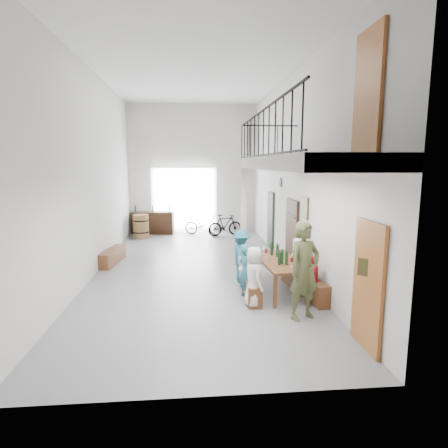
{
  "coord_description": "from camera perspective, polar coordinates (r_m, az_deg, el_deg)",
  "views": [
    {
      "loc": [
        -0.11,
        -10.43,
        2.99
      ],
      "look_at": [
        0.77,
        -0.5,
        1.38
      ],
      "focal_mm": 30.0,
      "sensor_mm": 36.0,
      "label": 1
    }
  ],
  "objects": [
    {
      "name": "bench_inner",
      "position": [
        8.77,
        3.97,
        -9.25
      ],
      "size": [
        0.36,
        1.89,
        0.43
      ],
      "primitive_type": "cube",
      "rotation": [
        0.0,
        0.0,
        -0.03
      ],
      "color": "brown",
      "rests_on": "ground"
    },
    {
      "name": "guest_left_a",
      "position": [
        7.94,
        4.57,
        -8.01
      ],
      "size": [
        0.52,
        0.69,
        1.29
      ],
      "primitive_type": "imported",
      "rotation": [
        0.0,
        0.0,
        1.75
      ],
      "color": "silver",
      "rests_on": "ground"
    },
    {
      "name": "tableware",
      "position": [
        8.7,
        8.4,
        -4.55
      ],
      "size": [
        0.61,
        1.66,
        0.35
      ],
      "color": "black",
      "rests_on": "tasting_table"
    },
    {
      "name": "tasting_table",
      "position": [
        8.78,
        8.48,
        -5.98
      ],
      "size": [
        0.96,
        2.11,
        0.79
      ],
      "rotation": [
        0.0,
        0.0,
        0.06
      ],
      "color": "brown",
      "rests_on": "ground"
    },
    {
      "name": "guest_left_d",
      "position": [
        9.57,
        2.62,
        -4.84
      ],
      "size": [
        0.51,
        0.87,
        1.34
      ],
      "primitive_type": "imported",
      "rotation": [
        0.0,
        0.0,
        1.59
      ],
      "color": "#236677",
      "rests_on": "ground"
    },
    {
      "name": "room_walls",
      "position": [
        10.45,
        -4.57,
        12.27
      ],
      "size": [
        12.0,
        12.0,
        12.0
      ],
      "color": "silver",
      "rests_on": "ground"
    },
    {
      "name": "bicycle_far",
      "position": [
        15.6,
        0.16,
        -0.17
      ],
      "size": [
        1.56,
        0.87,
        0.9
      ],
      "primitive_type": "imported",
      "rotation": [
        0.0,
        0.0,
        1.89
      ],
      "color": "black",
      "rests_on": "ground"
    },
    {
      "name": "gateway_portal",
      "position": [
        16.45,
        -6.08,
        3.59
      ],
      "size": [
        2.8,
        0.08,
        2.8
      ],
      "primitive_type": "cube",
      "color": "white",
      "rests_on": "ground"
    },
    {
      "name": "oak_barrel",
      "position": [
        15.6,
        -12.53,
        -0.32
      ],
      "size": [
        0.64,
        0.64,
        0.94
      ],
      "color": "brown",
      "rests_on": "ground"
    },
    {
      "name": "serving_counter",
      "position": [
        16.36,
        -10.77,
        0.17
      ],
      "size": [
        1.84,
        0.76,
        0.94
      ],
      "primitive_type": "cube",
      "rotation": [
        0.0,
        0.0,
        -0.15
      ],
      "color": "#3B2513",
      "rests_on": "ground"
    },
    {
      "name": "counter_bottles",
      "position": [
        16.3,
        -10.82,
        2.31
      ],
      "size": [
        1.54,
        0.23,
        0.28
      ],
      "color": "black",
      "rests_on": "serving_counter"
    },
    {
      "name": "right_wall_decor",
      "position": [
        9.1,
        12.97,
        1.08
      ],
      "size": [
        0.07,
        8.28,
        5.07
      ],
      "color": "#99592A",
      "rests_on": "ground"
    },
    {
      "name": "bicycle_near",
      "position": [
        15.85,
        -3.16,
        -0.13
      ],
      "size": [
        1.71,
        1.03,
        0.85
      ],
      "primitive_type": "imported",
      "rotation": [
        0.0,
        0.0,
        1.26
      ],
      "color": "black",
      "rests_on": "ground"
    },
    {
      "name": "guest_right_a",
      "position": [
        8.41,
        13.48,
        -8.14
      ],
      "size": [
        0.48,
        0.66,
        1.04
      ],
      "primitive_type": "imported",
      "rotation": [
        0.0,
        0.0,
        -2.0
      ],
      "color": "#A81F1C",
      "rests_on": "ground"
    },
    {
      "name": "bench_wall",
      "position": [
        8.99,
        11.97,
        -8.81
      ],
      "size": [
        0.57,
        2.11,
        0.48
      ],
      "primitive_type": "cube",
      "rotation": [
        0.0,
        0.0,
        0.14
      ],
      "color": "brown",
      "rests_on": "ground"
    },
    {
      "name": "potted_plant",
      "position": [
        11.82,
        7.61,
        -4.56
      ],
      "size": [
        0.44,
        0.41,
        0.39
      ],
      "primitive_type": "imported",
      "rotation": [
        0.0,
        0.0,
        0.34
      ],
      "color": "#205424",
      "rests_on": "ground"
    },
    {
      "name": "balcony",
      "position": [
        7.6,
        11.01,
        8.83
      ],
      "size": [
        1.52,
        5.62,
        4.0
      ],
      "color": "silver",
      "rests_on": "ground"
    },
    {
      "name": "host_standing",
      "position": [
        7.39,
        12.13,
        -6.97
      ],
      "size": [
        0.82,
        0.7,
        1.91
      ],
      "primitive_type": "imported",
      "rotation": [
        0.0,
        0.0,
        0.42
      ],
      "color": "#494E2C",
      "rests_on": "ground"
    },
    {
      "name": "side_bench",
      "position": [
        11.82,
        -16.65,
        -4.75
      ],
      "size": [
        0.57,
        1.59,
        0.44
      ],
      "primitive_type": "cube",
      "rotation": [
        0.0,
        0.0,
        -0.15
      ],
      "color": "brown",
      "rests_on": "ground"
    },
    {
      "name": "guest_left_b",
      "position": [
        8.47,
        3.32,
        -7.14
      ],
      "size": [
        0.43,
        0.52,
        1.22
      ],
      "primitive_type": "imported",
      "rotation": [
        0.0,
        0.0,
        1.94
      ],
      "color": "#236677",
      "rests_on": "ground"
    },
    {
      "name": "floor",
      "position": [
        10.85,
        -4.33,
        -6.82
      ],
      "size": [
        12.0,
        12.0,
        0.0
      ],
      "primitive_type": "plane",
      "color": "gray",
      "rests_on": "ground"
    },
    {
      "name": "guest_left_c",
      "position": [
        9.07,
        3.36,
        -6.47
      ],
      "size": [
        0.55,
        0.63,
        1.08
      ],
      "primitive_type": "imported",
      "rotation": [
        0.0,
        0.0,
        1.88
      ],
      "color": "silver",
      "rests_on": "ground"
    },
    {
      "name": "guest_right_b",
      "position": [
        9.07,
        11.87,
        -6.37
      ],
      "size": [
        0.54,
        1.13,
        1.17
      ],
      "primitive_type": "imported",
      "rotation": [
        0.0,
        0.0,
        -1.39
      ],
      "color": "black",
      "rests_on": "ground"
    },
    {
      "name": "guest_right_c",
      "position": [
        9.57,
        11.21,
        -5.52
      ],
      "size": [
        0.56,
        0.67,
        1.17
      ],
      "primitive_type": "imported",
      "rotation": [
        0.0,
        0.0,
        -1.94
      ],
      "color": "silver",
      "rests_on": "ground"
    }
  ]
}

